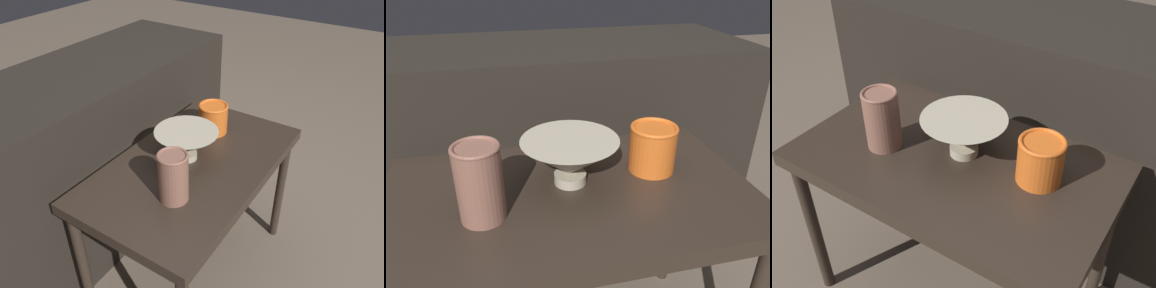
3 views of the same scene
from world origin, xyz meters
The scene contains 5 objects.
table centered at (0.00, 0.00, 0.50)m, with size 0.82×0.48×0.56m.
couch_backdrop centered at (0.00, 0.54, 0.38)m, with size 1.42×0.50×0.77m.
bowl centered at (0.01, 0.03, 0.62)m, with size 0.22×0.22×0.11m.
vase_textured_left centered at (-0.19, -0.05, 0.64)m, with size 0.09×0.09×0.16m.
vase_colorful_right centered at (0.21, 0.05, 0.62)m, with size 0.11×0.11×0.11m.
Camera 3 is at (0.51, -0.73, 1.28)m, focal length 42.00 mm.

